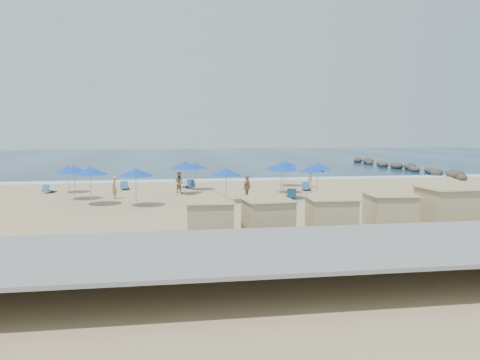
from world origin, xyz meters
The scene contains 33 objects.
ground centered at (0.00, 0.00, 0.00)m, with size 160.00×160.00×0.00m, color tan.
ocean centered at (0.00, 55.00, 0.03)m, with size 160.00×80.00×0.06m, color #0E284F.
surf_line centered at (0.00, 15.50, 0.04)m, with size 160.00×2.50×0.08m, color white.
seawall centered at (0.00, -13.50, 0.65)m, with size 160.00×6.10×1.22m.
rock_jetty centered at (24.01, 24.90, 0.36)m, with size 2.56×26.66×0.96m.
trash_bin centered at (5.68, -3.14, 0.37)m, with size 0.74×0.74×0.74m, color black.
cabana_0 centered at (-3.02, -9.87, 1.46)m, with size 4.06×4.06×2.55m.
cabana_1 centered at (-0.57, -9.89, 1.46)m, with size 4.05×4.05×2.55m.
cabana_2 centered at (2.23, -9.87, 1.47)m, with size 4.09×4.09×2.57m.
cabana_3 centered at (5.15, -9.47, 1.50)m, with size 4.16×4.16×2.62m.
cabana_4 centered at (7.97, -9.43, 1.69)m, with size 4.69×4.69×2.94m.
umbrella_0 centered at (-11.07, 4.51, 2.10)m, with size 2.13×2.13×2.42m.
umbrella_1 centered at (-9.57, 1.79, 2.22)m, with size 2.25×2.25×2.56m.
umbrella_2 centered at (-12.23, 8.40, 1.82)m, with size 1.85×1.85×2.10m.
umbrella_3 centered at (-6.69, 0.84, 2.18)m, with size 2.20×2.20×2.51m.
umbrella_4 centered at (-2.48, 8.56, 1.97)m, with size 2.00×2.00×2.27m.
umbrella_5 centered at (-3.40, 5.90, 2.22)m, with size 2.25×2.25×2.56m.
umbrella_6 centered at (-0.87, 1.59, 2.05)m, with size 2.08×2.08×2.36m.
umbrella_7 centered at (4.08, 5.69, 1.92)m, with size 1.94×1.94×2.21m.
umbrella_8 centered at (3.08, 2.42, 2.34)m, with size 2.37×2.37×2.70m.
umbrella_9 centered at (5.41, 9.99, 1.93)m, with size 1.96×1.96×2.23m.
umbrella_10 centered at (5.76, 3.98, 1.98)m, with size 2.01×2.01×2.28m.
umbrella_11 centered at (6.38, 4.48, 2.10)m, with size 2.13×2.13×2.42m.
beach_chair_0 centered at (-13.78, 8.51, 0.23)m, with size 0.98×1.32×0.67m.
beach_chair_1 centered at (-8.16, 9.69, 0.26)m, with size 0.61×1.35×0.74m.
beach_chair_2 centered at (-2.94, 9.84, 0.27)m, with size 1.15×1.54×0.78m.
beach_chair_3 centered at (-2.29, 1.58, 0.24)m, with size 0.60×1.29×0.70m.
beach_chair_4 centered at (3.88, 2.57, 0.26)m, with size 0.95×1.50×0.76m.
beach_chair_5 centered at (6.25, 6.88, 0.25)m, with size 1.07×1.45×0.73m.
beachgoer_0 centered at (-8.43, 4.63, 0.78)m, with size 0.57×0.38×1.57m, color tan.
beachgoer_1 centered at (-3.83, 6.96, 0.81)m, with size 0.79×0.61×1.62m, color tan.
beachgoer_2 centered at (0.74, 2.77, 0.85)m, with size 1.00×0.41×1.70m, color tan.
beachgoer_3 centered at (7.15, 8.68, 0.81)m, with size 1.05×0.60×1.62m, color tan.
Camera 1 is at (-4.77, -28.95, 4.75)m, focal length 35.00 mm.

